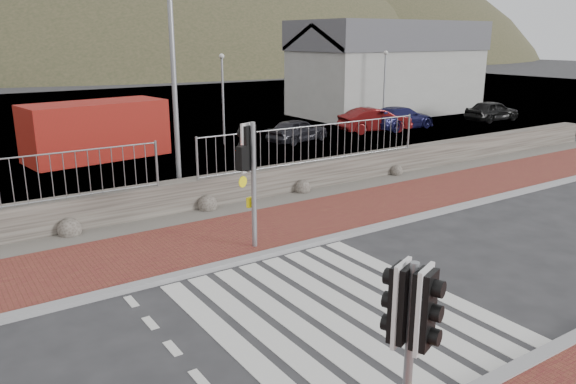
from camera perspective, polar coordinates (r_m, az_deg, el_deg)
ground at (r=10.53m, az=5.04°, el=-12.02°), size 220.00×220.00×0.00m
sidewalk_far at (r=13.99m, az=-6.60°, el=-4.73°), size 40.00×3.00×0.08m
kerb_far at (r=12.76m, az=-3.47°, el=-6.65°), size 40.00×0.25×0.12m
zebra_crossing at (r=10.53m, az=5.04°, el=-11.99°), size 4.62×5.60×0.01m
gravel_strip at (r=15.71m, az=-9.98°, el=-2.62°), size 40.00×1.50×0.06m
stone_wall at (r=16.29m, az=-11.20°, el=-0.48°), size 40.00×0.60×0.90m
railing at (r=15.84m, az=-11.25°, el=4.16°), size 18.07×0.07×1.22m
quay at (r=35.94m, az=-24.20°, el=6.41°), size 120.00×40.00×0.50m
harbor_building at (r=37.57m, az=10.07°, el=12.36°), size 12.20×6.20×5.80m
hills_backdrop at (r=99.94m, az=-25.18°, el=-2.21°), size 254.00×90.00×100.00m
traffic_signal_near at (r=6.36m, az=12.39°, el=-13.01°), size 0.42×0.34×2.58m
traffic_signal_far at (r=12.72m, az=-3.67°, el=3.35°), size 0.74×0.44×3.02m
streetlight at (r=16.62m, az=-11.22°, el=14.83°), size 1.79×0.42×8.42m
shipping_container at (r=24.37m, az=-18.93°, el=5.94°), size 5.80×3.05×2.30m
car_a at (r=26.78m, az=0.97°, el=6.29°), size 3.48×1.96×1.12m
car_b at (r=30.00m, az=8.84°, el=7.24°), size 4.03×2.14×1.26m
car_c at (r=31.21m, az=11.35°, el=7.40°), size 4.30×1.98×1.22m
car_e at (r=35.62m, az=20.02°, el=7.75°), size 3.62×1.53×1.22m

